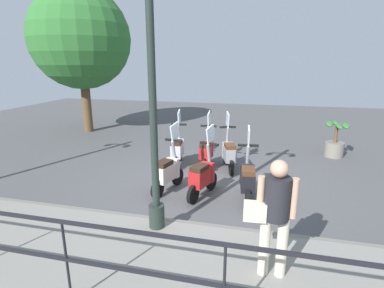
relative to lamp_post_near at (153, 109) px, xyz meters
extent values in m
plane|color=#4C4C4F|center=(2.40, -0.49, -2.16)|extent=(28.00, 28.00, 0.00)
cube|color=gray|center=(-0.80, -0.49, -2.09)|extent=(2.20, 20.00, 0.15)
cube|color=slate|center=(0.25, -0.49, -2.09)|extent=(0.10, 20.00, 0.15)
cube|color=black|center=(-1.80, -0.49, -0.96)|extent=(0.04, 16.00, 0.04)
cube|color=black|center=(-1.80, -0.49, -1.44)|extent=(0.04, 16.00, 0.04)
cylinder|color=black|center=(-1.80, 0.40, -1.49)|extent=(0.03, 0.03, 1.05)
cylinder|color=#232D28|center=(0.00, 0.00, -1.81)|extent=(0.26, 0.26, 0.40)
cylinder|color=#232D28|center=(0.00, 0.00, 0.19)|extent=(0.12, 0.12, 4.40)
cylinder|color=beige|center=(-0.75, -1.98, -1.60)|extent=(0.14, 0.14, 0.82)
cylinder|color=beige|center=(-0.77, -1.76, -1.60)|extent=(0.14, 0.14, 0.82)
cylinder|color=#232328|center=(-0.76, -1.87, -0.92)|extent=(0.34, 0.34, 0.55)
sphere|color=tan|center=(-0.76, -1.87, -0.53)|extent=(0.22, 0.22, 0.22)
cylinder|color=tan|center=(-0.75, -2.07, -0.90)|extent=(0.09, 0.09, 0.52)
cylinder|color=tan|center=(-0.77, -1.67, -0.90)|extent=(0.09, 0.09, 0.52)
cube|color=beige|center=(-0.83, -1.62, -1.09)|extent=(0.16, 0.29, 0.24)
cylinder|color=brown|center=(6.66, 5.46, -1.04)|extent=(0.36, 0.36, 2.24)
sphere|color=#2D6B2D|center=(6.66, 5.46, 1.53)|extent=(3.87, 3.87, 3.87)
cylinder|color=slate|center=(5.38, -3.84, -1.94)|extent=(0.56, 0.56, 0.45)
cylinder|color=brown|center=(5.38, -3.84, -1.46)|extent=(0.10, 0.10, 0.50)
ellipsoid|color=#387A33|center=(5.63, -3.84, -1.16)|extent=(0.56, 0.16, 0.10)
ellipsoid|color=#387A33|center=(5.13, -3.84, -1.16)|extent=(0.56, 0.16, 0.10)
ellipsoid|color=#387A33|center=(5.38, -3.59, -1.16)|extent=(0.56, 0.16, 0.10)
ellipsoid|color=#387A33|center=(5.38, -4.09, -1.16)|extent=(0.56, 0.16, 0.10)
ellipsoid|color=#387A33|center=(5.56, -3.66, -1.16)|extent=(0.56, 0.16, 0.10)
ellipsoid|color=#387A33|center=(5.20, -4.02, -1.16)|extent=(0.56, 0.16, 0.10)
cylinder|color=black|center=(2.12, -1.36, -1.96)|extent=(0.41, 0.12, 0.40)
cylinder|color=black|center=(1.29, -1.45, -1.96)|extent=(0.41, 0.12, 0.40)
cube|color=black|center=(1.62, -1.41, -1.68)|extent=(0.63, 0.34, 0.36)
cube|color=black|center=(1.91, -1.38, -1.66)|extent=(0.15, 0.31, 0.44)
cube|color=#4C2D19|center=(1.55, -1.42, -1.45)|extent=(0.43, 0.30, 0.10)
cylinder|color=gray|center=(1.97, -1.37, -1.31)|extent=(0.19, 0.09, 0.55)
cube|color=black|center=(1.97, -1.37, -1.03)|extent=(0.11, 0.44, 0.05)
cube|color=silver|center=(2.03, -1.37, -0.83)|extent=(0.39, 0.07, 0.42)
cylinder|color=black|center=(2.05, -0.58, -1.96)|extent=(0.41, 0.20, 0.40)
cylinder|color=black|center=(1.26, -0.33, -1.96)|extent=(0.41, 0.20, 0.40)
cube|color=#B21E1E|center=(1.57, -0.43, -1.68)|extent=(0.66, 0.45, 0.36)
cube|color=#B21E1E|center=(1.85, -0.52, -1.66)|extent=(0.20, 0.32, 0.44)
cube|color=black|center=(1.50, -0.41, -1.45)|extent=(0.46, 0.37, 0.10)
cylinder|color=gray|center=(1.91, -0.54, -1.31)|extent=(0.20, 0.12, 0.55)
cube|color=black|center=(1.91, -0.54, -1.03)|extent=(0.19, 0.44, 0.05)
cube|color=silver|center=(1.96, -0.55, -0.83)|extent=(0.38, 0.14, 0.42)
cylinder|color=black|center=(2.13, 0.25, -1.96)|extent=(0.41, 0.18, 0.40)
cylinder|color=black|center=(1.33, 0.48, -1.96)|extent=(0.41, 0.18, 0.40)
cube|color=beige|center=(1.65, 0.39, -1.68)|extent=(0.65, 0.43, 0.36)
cube|color=beige|center=(1.93, 0.31, -1.66)|extent=(0.20, 0.32, 0.44)
cube|color=black|center=(1.58, 0.41, -1.45)|extent=(0.46, 0.36, 0.10)
cylinder|color=gray|center=(1.99, 0.29, -1.31)|extent=(0.19, 0.12, 0.55)
cube|color=black|center=(1.99, 0.29, -1.03)|extent=(0.18, 0.44, 0.05)
cube|color=silver|center=(2.05, 0.28, -0.83)|extent=(0.38, 0.13, 0.42)
cylinder|color=black|center=(3.83, -0.68, -1.96)|extent=(0.41, 0.19, 0.40)
cylinder|color=black|center=(3.04, -0.93, -1.96)|extent=(0.41, 0.19, 0.40)
cube|color=gray|center=(3.36, -0.83, -1.68)|extent=(0.66, 0.44, 0.36)
cube|color=gray|center=(3.63, -0.74, -1.66)|extent=(0.20, 0.32, 0.44)
cube|color=#4C2D19|center=(3.29, -0.85, -1.45)|extent=(0.46, 0.37, 0.10)
cylinder|color=gray|center=(3.69, -0.72, -1.31)|extent=(0.20, 0.12, 0.55)
cube|color=black|center=(3.69, -0.72, -1.03)|extent=(0.19, 0.44, 0.05)
cube|color=silver|center=(3.75, -0.71, -0.83)|extent=(0.38, 0.14, 0.42)
cylinder|color=black|center=(3.85, -0.19, -1.96)|extent=(0.40, 0.08, 0.40)
cylinder|color=black|center=(3.02, -0.20, -1.96)|extent=(0.40, 0.08, 0.40)
cube|color=#B21E1E|center=(3.35, -0.19, -1.68)|extent=(0.60, 0.29, 0.36)
cube|color=#B21E1E|center=(3.64, -0.19, -1.66)|extent=(0.12, 0.30, 0.44)
cube|color=black|center=(3.28, -0.19, -1.45)|extent=(0.40, 0.26, 0.10)
cylinder|color=gray|center=(3.70, -0.19, -1.31)|extent=(0.18, 0.07, 0.55)
cube|color=black|center=(3.70, -0.19, -1.03)|extent=(0.06, 0.44, 0.05)
cube|color=silver|center=(3.76, -0.19, -0.83)|extent=(0.39, 0.03, 0.42)
cylinder|color=black|center=(3.86, 0.69, -1.96)|extent=(0.41, 0.13, 0.40)
cylinder|color=black|center=(3.04, 0.59, -1.96)|extent=(0.41, 0.13, 0.40)
cube|color=#B7BCC6|center=(3.37, 0.63, -1.68)|extent=(0.63, 0.35, 0.36)
cube|color=#B7BCC6|center=(3.66, 0.66, -1.66)|extent=(0.15, 0.31, 0.44)
cube|color=black|center=(3.30, 0.62, -1.45)|extent=(0.43, 0.31, 0.10)
cylinder|color=gray|center=(3.72, 0.67, -1.31)|extent=(0.19, 0.09, 0.55)
cube|color=black|center=(3.72, 0.67, -1.03)|extent=(0.11, 0.44, 0.05)
cube|color=silver|center=(3.77, 0.67, -0.83)|extent=(0.39, 0.08, 0.42)
camera|label=1|loc=(-4.27, -1.64, 0.71)|focal=28.00mm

